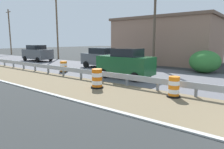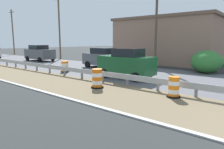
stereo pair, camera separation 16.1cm
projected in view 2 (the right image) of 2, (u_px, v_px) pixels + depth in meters
traffic_barrel_nearest at (174, 88)px, 9.72m from camera, size 0.65×0.65×1.00m
traffic_barrel_close at (97, 79)px, 11.69m from camera, size 0.73×0.73×1.10m
traffic_barrel_mid at (65, 67)px, 17.74m from camera, size 0.74×0.74×0.96m
car_trailing_near_lane at (105, 58)px, 20.58m from camera, size 2.26×4.54×2.00m
car_lead_far_lane at (127, 63)px, 14.75m from camera, size 2.10×4.08×2.15m
car_mid_far_lane at (40, 53)px, 27.71m from camera, size 2.19×4.60×2.14m
roadside_shop_near at (169, 41)px, 25.27m from camera, size 7.91×12.11×5.45m
utility_pole_near at (156, 25)px, 20.32m from camera, size 0.24×1.80×8.12m
utility_pole_mid at (59, 27)px, 30.19m from camera, size 0.24×1.80×9.20m
utility_pole_far at (13, 32)px, 40.14m from camera, size 0.24×1.80×8.69m
bush_roadside at (207, 62)px, 17.21m from camera, size 2.54×2.54×1.90m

